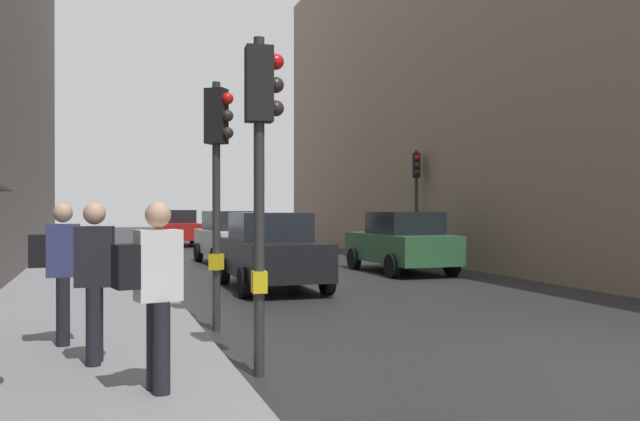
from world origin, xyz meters
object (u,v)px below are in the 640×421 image
Objects in this scene: car_dark_suv at (271,251)px; pedestrian_with_grey_backpack at (59,265)px; traffic_light_mid_street at (416,185)px; traffic_light_near_left at (261,143)px; pedestrian_in_dark_coat at (95,275)px; car_red_sedan at (178,228)px; car_white_compact at (233,238)px; traffic_light_near_right at (218,159)px; car_green_estate at (401,242)px; traffic_light_far_median at (258,197)px; pedestrian_with_black_backpack at (153,285)px.

pedestrian_with_grey_backpack is (-4.25, -6.13, 0.29)m from car_dark_suv.
traffic_light_mid_street is 2.17× the size of pedestrian_with_grey_backpack.
traffic_light_near_left is 2.13× the size of pedestrian_in_dark_coat.
traffic_light_mid_street is 15.98m from pedestrian_with_grey_backpack.
traffic_light_near_left is at bearing -15.09° from pedestrian_in_dark_coat.
pedestrian_with_grey_backpack reaches higher than car_dark_suv.
pedestrian_with_grey_backpack is at bearing 109.54° from pedestrian_in_dark_coat.
car_red_sedan is 2.39× the size of pedestrian_in_dark_coat.
car_white_compact is at bearing 86.44° from car_dark_suv.
traffic_light_near_left is 26.75m from car_red_sedan.
pedestrian_in_dark_coat is (0.43, -1.22, -0.03)m from pedestrian_with_grey_backpack.
traffic_light_mid_street is 1.01× the size of traffic_light_near_right.
car_dark_suv is at bearing 67.30° from traffic_light_near_right.
pedestrian_in_dark_coat is (-8.32, -9.93, 0.25)m from car_green_estate.
traffic_light_near_right is 0.88× the size of car_white_compact.
car_green_estate is 12.96m from pedestrian_in_dark_coat.
traffic_light_near_left is 12.42m from car_green_estate.
traffic_light_near_left is at bearing -89.90° from traffic_light_near_right.
traffic_light_near_left is 2.89m from traffic_light_near_right.
car_dark_suv is at bearing -101.36° from traffic_light_far_median.
pedestrian_with_black_backpack is (-3.29, -8.73, 0.29)m from car_dark_suv.
pedestrian_in_dark_coat is (-6.15, -18.94, -1.16)m from traffic_light_far_median.
pedestrian_with_black_backpack is at bearing -96.59° from car_red_sedan.
car_dark_suv is at bearing -138.97° from traffic_light_mid_street.
traffic_light_far_median is 19.90m from traffic_light_near_left.
car_white_compact is 15.11m from pedestrian_in_dark_coat.
car_white_compact is at bearing 165.88° from traffic_light_mid_street.
traffic_light_near_left reaches higher than pedestrian_in_dark_coat.
pedestrian_with_black_backpack is at bearing -103.24° from car_white_compact.
traffic_light_near_right is at bearing -101.73° from car_white_compact.
car_green_estate is at bearing 57.80° from traffic_light_near_left.
traffic_light_mid_street is 17.43m from pedestrian_with_black_backpack.
car_green_estate is at bearing 44.89° from pedestrian_with_grey_backpack.
car_white_compact and car_dark_suv have the same top height.
car_green_estate is at bearing 50.05° from pedestrian_in_dark_coat.
traffic_light_mid_street is at bearing 41.03° from car_dark_suv.
traffic_light_near_left reaches higher than car_white_compact.
traffic_light_near_left reaches higher than car_dark_suv.
traffic_light_near_right is 5.62m from car_dark_suv.
traffic_light_mid_street reaches higher than car_red_sedan.
pedestrian_with_grey_backpack is at bearing -132.35° from traffic_light_mid_street.
traffic_light_near_right is 4.25m from pedestrian_with_black_backpack.
car_white_compact is 1.02× the size of car_red_sedan.
traffic_light_mid_street is at bearing 57.63° from traffic_light_near_left.
car_red_sedan is 18.80m from car_dark_suv.
traffic_light_near_left reaches higher than pedestrian_with_black_backpack.
traffic_light_near_right is 0.90× the size of car_dark_suv.
traffic_light_far_median reaches higher than car_white_compact.
car_red_sedan is at bearing 85.30° from traffic_light_near_right.
traffic_light_far_median reaches higher than car_green_estate.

